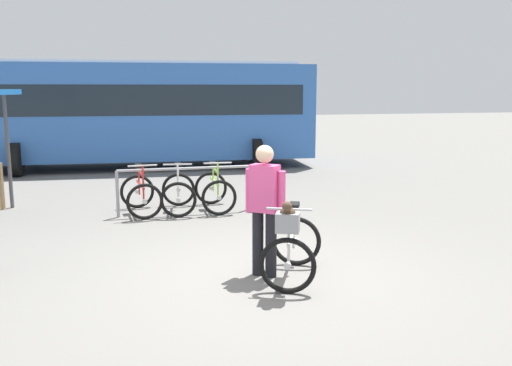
{
  "coord_description": "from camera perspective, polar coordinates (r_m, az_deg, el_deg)",
  "views": [
    {
      "loc": [
        -1.76,
        -6.25,
        2.31
      ],
      "look_at": [
        0.14,
        1.05,
        1.0
      ],
      "focal_mm": 38.22,
      "sensor_mm": 36.0,
      "label": 1
    }
  ],
  "objects": [
    {
      "name": "ground_plane",
      "position": [
        6.89,
        1.07,
        -9.73
      ],
      "size": [
        80.0,
        80.0,
        0.0
      ],
      "primitive_type": "plane",
      "color": "slate"
    },
    {
      "name": "racked_bike_red",
      "position": [
        10.36,
        -11.97,
        -1.17
      ],
      "size": [
        0.75,
        1.16,
        0.98
      ],
      "color": "black",
      "rests_on": "ground"
    },
    {
      "name": "racked_bike_lime",
      "position": [
        10.52,
        -4.34,
        -0.82
      ],
      "size": [
        0.69,
        1.11,
        0.97
      ],
      "color": "black",
      "rests_on": "ground"
    },
    {
      "name": "person_with_featured_bike",
      "position": [
        6.68,
        0.91,
        -2.27
      ],
      "size": [
        0.42,
        0.39,
        1.64
      ],
      "color": "black",
      "rests_on": "ground"
    },
    {
      "name": "racked_bike_white",
      "position": [
        10.42,
        -8.12,
        -1.0
      ],
      "size": [
        0.79,
        1.17,
        0.97
      ],
      "color": "black",
      "rests_on": "ground"
    },
    {
      "name": "bike_rack_rail",
      "position": [
        10.21,
        -7.46,
        0.33
      ],
      "size": [
        2.51,
        0.07,
        0.88
      ],
      "color": "#99999E",
      "rests_on": "ground"
    },
    {
      "name": "bus_distant",
      "position": [
        16.53,
        -12.0,
        7.66
      ],
      "size": [
        10.15,
        3.86,
        3.08
      ],
      "color": "#3366B7",
      "rests_on": "ground"
    },
    {
      "name": "featured_bicycle",
      "position": [
        6.57,
        3.7,
        -6.29
      ],
      "size": [
        1.05,
        1.26,
        1.09
      ],
      "color": "black",
      "rests_on": "ground"
    }
  ]
}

